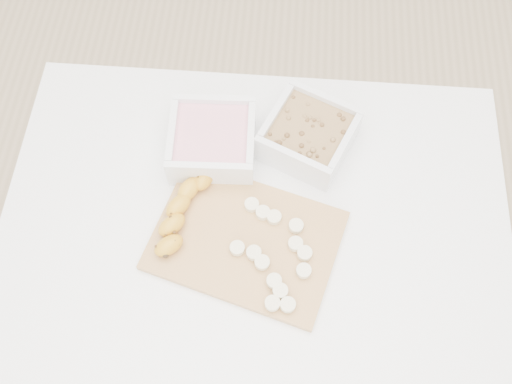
# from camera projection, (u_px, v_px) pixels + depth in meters

# --- Properties ---
(ground) EXTENTS (3.50, 3.50, 0.00)m
(ground) POSITION_uv_depth(u_px,v_px,m) (255.00, 313.00, 1.79)
(ground) COLOR #C6AD89
(ground) RESTS_ON ground
(table) EXTENTS (1.00, 0.70, 0.75)m
(table) POSITION_uv_depth(u_px,v_px,m) (255.00, 237.00, 1.21)
(table) COLOR white
(table) RESTS_ON ground
(bowl_yogurt) EXTENTS (0.18, 0.18, 0.08)m
(bowl_yogurt) POSITION_uv_depth(u_px,v_px,m) (213.00, 140.00, 1.15)
(bowl_yogurt) COLOR white
(bowl_yogurt) RESTS_ON table
(bowl_granola) EXTENTS (0.22, 0.22, 0.08)m
(bowl_granola) POSITION_uv_depth(u_px,v_px,m) (309.00, 135.00, 1.16)
(bowl_granola) COLOR white
(bowl_granola) RESTS_ON table
(cutting_board) EXTENTS (0.40, 0.33, 0.01)m
(cutting_board) POSITION_uv_depth(u_px,v_px,m) (246.00, 240.00, 1.09)
(cutting_board) COLOR tan
(cutting_board) RESTS_ON table
(banana) EXTENTS (0.15, 0.20, 0.03)m
(banana) POSITION_uv_depth(u_px,v_px,m) (183.00, 211.00, 1.09)
(banana) COLOR gold
(banana) RESTS_ON cutting_board
(banana_slices) EXTENTS (0.15, 0.22, 0.02)m
(banana_slices) POSITION_uv_depth(u_px,v_px,m) (275.00, 254.00, 1.06)
(banana_slices) COLOR #F1E5B9
(banana_slices) RESTS_ON cutting_board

